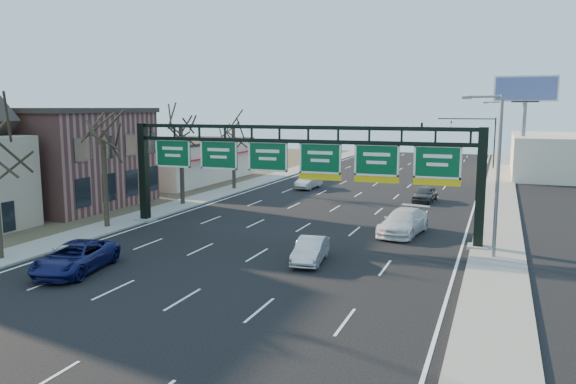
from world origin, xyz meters
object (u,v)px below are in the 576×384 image
at_px(sign_gantry, 296,164).
at_px(car_silver_sedan, 310,250).
at_px(car_white_wagon, 404,222).
at_px(car_blue_suv, 75,257).

xyz_separation_m(sign_gantry, car_silver_sedan, (3.16, -6.33, -3.97)).
height_order(car_silver_sedan, car_white_wagon, car_white_wagon).
xyz_separation_m(car_blue_suv, car_silver_sedan, (10.65, 5.97, -0.09)).
xyz_separation_m(car_blue_suv, car_white_wagon, (14.23, 14.65, 0.07)).
height_order(sign_gantry, car_white_wagon, sign_gantry).
distance_m(car_blue_suv, car_white_wagon, 20.42).
xyz_separation_m(sign_gantry, car_blue_suv, (-7.49, -12.30, -3.88)).
bearing_deg(car_blue_suv, car_silver_sedan, 19.36).
bearing_deg(sign_gantry, car_blue_suv, -121.33).
height_order(sign_gantry, car_silver_sedan, sign_gantry).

